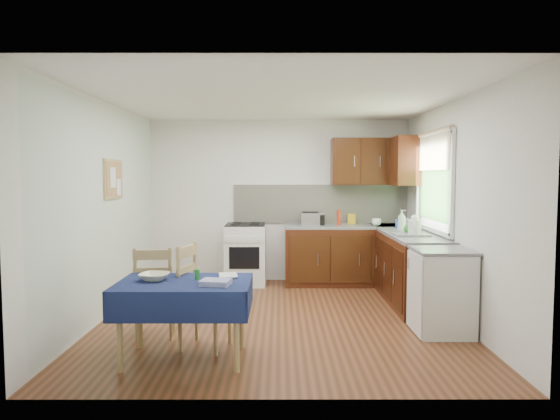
{
  "coord_description": "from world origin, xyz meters",
  "views": [
    {
      "loc": [
        0.01,
        -5.66,
        1.65
      ],
      "look_at": [
        0.02,
        0.22,
        1.24
      ],
      "focal_mm": 32.0,
      "sensor_mm": 36.0,
      "label": 1
    }
  ],
  "objects_px": {
    "sandwich_press": "(313,218)",
    "kettle": "(415,227)",
    "toaster": "(310,219)",
    "chair_near": "(200,293)",
    "dish_rack": "(411,233)",
    "dining_table": "(184,293)",
    "chair_far": "(155,289)"
  },
  "relations": [
    {
      "from": "chair_near",
      "to": "kettle",
      "type": "height_order",
      "value": "kettle"
    },
    {
      "from": "sandwich_press",
      "to": "dish_rack",
      "type": "distance_m",
      "value": 1.76
    },
    {
      "from": "dining_table",
      "to": "toaster",
      "type": "bearing_deg",
      "value": 83.18
    },
    {
      "from": "dining_table",
      "to": "dish_rack",
      "type": "bearing_deg",
      "value": 52.66
    },
    {
      "from": "toaster",
      "to": "dining_table",
      "type": "bearing_deg",
      "value": -94.46
    },
    {
      "from": "chair_near",
      "to": "toaster",
      "type": "xyz_separation_m",
      "value": [
        1.21,
        2.66,
        0.47
      ]
    },
    {
      "from": "toaster",
      "to": "chair_far",
      "type": "bearing_deg",
      "value": -106.94
    },
    {
      "from": "chair_far",
      "to": "sandwich_press",
      "type": "xyz_separation_m",
      "value": [
        1.78,
        2.53,
        0.5
      ]
    },
    {
      "from": "chair_far",
      "to": "toaster",
      "type": "bearing_deg",
      "value": -133.43
    },
    {
      "from": "chair_far",
      "to": "chair_near",
      "type": "height_order",
      "value": "chair_near"
    },
    {
      "from": "dining_table",
      "to": "dish_rack",
      "type": "height_order",
      "value": "dish_rack"
    },
    {
      "from": "sandwich_press",
      "to": "kettle",
      "type": "bearing_deg",
      "value": -60.63
    },
    {
      "from": "sandwich_press",
      "to": "kettle",
      "type": "relative_size",
      "value": 1.22
    },
    {
      "from": "sandwich_press",
      "to": "toaster",
      "type": "bearing_deg",
      "value": -117.83
    },
    {
      "from": "toaster",
      "to": "dish_rack",
      "type": "distance_m",
      "value": 1.68
    },
    {
      "from": "sandwich_press",
      "to": "chair_far",
      "type": "bearing_deg",
      "value": -134.24
    },
    {
      "from": "dining_table",
      "to": "chair_near",
      "type": "xyz_separation_m",
      "value": [
        0.09,
        0.33,
        -0.08
      ]
    },
    {
      "from": "dining_table",
      "to": "sandwich_press",
      "type": "bearing_deg",
      "value": 83.42
    },
    {
      "from": "kettle",
      "to": "dining_table",
      "type": "bearing_deg",
      "value": -145.51
    },
    {
      "from": "dish_rack",
      "to": "chair_near",
      "type": "bearing_deg",
      "value": -172.98
    },
    {
      "from": "dining_table",
      "to": "dish_rack",
      "type": "distance_m",
      "value": 3.08
    },
    {
      "from": "dining_table",
      "to": "toaster",
      "type": "distance_m",
      "value": 3.28
    },
    {
      "from": "chair_near",
      "to": "kettle",
      "type": "xyz_separation_m",
      "value": [
        2.41,
        1.39,
        0.49
      ]
    },
    {
      "from": "chair_near",
      "to": "kettle",
      "type": "relative_size",
      "value": 3.76
    },
    {
      "from": "dish_rack",
      "to": "sandwich_press",
      "type": "bearing_deg",
      "value": 105.11
    },
    {
      "from": "chair_far",
      "to": "chair_near",
      "type": "xyz_separation_m",
      "value": [
        0.51,
        -0.29,
        0.03
      ]
    },
    {
      "from": "dining_table",
      "to": "toaster",
      "type": "height_order",
      "value": "toaster"
    },
    {
      "from": "chair_near",
      "to": "dish_rack",
      "type": "distance_m",
      "value": 2.84
    },
    {
      "from": "sandwich_press",
      "to": "kettle",
      "type": "distance_m",
      "value": 1.84
    },
    {
      "from": "chair_near",
      "to": "sandwich_press",
      "type": "xyz_separation_m",
      "value": [
        1.26,
        2.83,
        0.47
      ]
    },
    {
      "from": "dining_table",
      "to": "chair_far",
      "type": "relative_size",
      "value": 1.25
    },
    {
      "from": "dish_rack",
      "to": "dining_table",
      "type": "bearing_deg",
      "value": -168.66
    }
  ]
}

